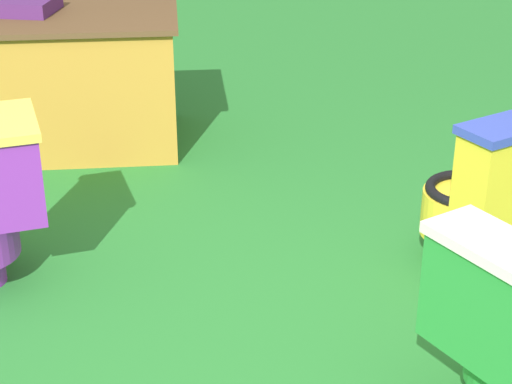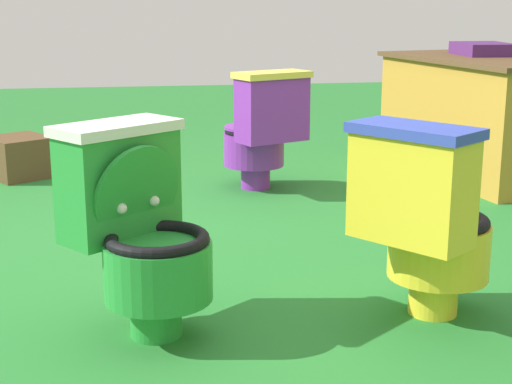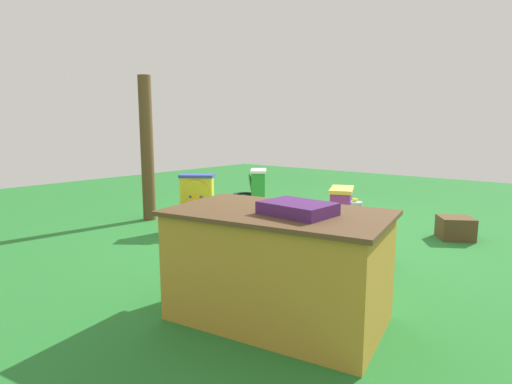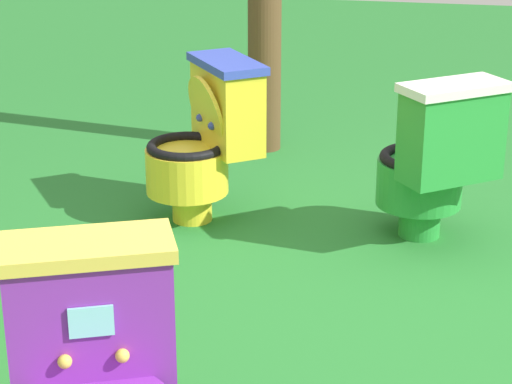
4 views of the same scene
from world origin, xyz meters
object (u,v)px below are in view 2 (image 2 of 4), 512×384
at_px(toilet_purple, 262,130).
at_px(toilet_yellow, 427,220).
at_px(toilet_green, 140,228).
at_px(vendor_table, 487,115).
at_px(small_crate, 19,157).

bearing_deg(toilet_purple, toilet_yellow, -106.35).
bearing_deg(toilet_purple, toilet_green, -134.43).
xyz_separation_m(toilet_green, vendor_table, (-2.17, 2.29, 0.02)).
height_order(toilet_purple, toilet_yellow, same).
bearing_deg(vendor_table, toilet_purple, -82.22).
distance_m(toilet_yellow, vendor_table, 2.58).
height_order(toilet_green, toilet_yellow, same).
bearing_deg(toilet_yellow, toilet_green, -130.67).
bearing_deg(toilet_green, vendor_table, -173.99).
bearing_deg(vendor_table, toilet_yellow, -29.78).
relative_size(toilet_green, toilet_yellow, 1.00).
height_order(toilet_green, vendor_table, vendor_table).
distance_m(toilet_purple, toilet_yellow, 2.05).
distance_m(toilet_green, small_crate, 2.69).
xyz_separation_m(toilet_yellow, small_crate, (-2.65, -1.75, -0.24)).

